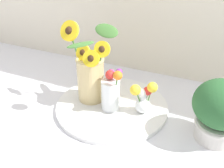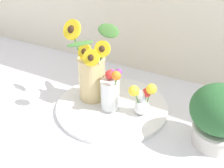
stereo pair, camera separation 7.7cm
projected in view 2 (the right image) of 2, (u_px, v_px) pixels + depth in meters
ground_plane at (91, 119)px, 1.06m from camera, size 6.00×6.00×0.00m
serving_tray at (112, 106)px, 1.12m from camera, size 0.47×0.47×0.02m
mason_jar_sunflowers at (92, 72)px, 1.10m from camera, size 0.25×0.26×0.34m
vase_small_center at (111, 91)px, 1.05m from camera, size 0.10×0.10×0.19m
vase_bulb_right at (142, 100)px, 1.02m from camera, size 0.10×0.08×0.14m
potted_plant at (219, 115)px, 0.87m from camera, size 0.20×0.20×0.23m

